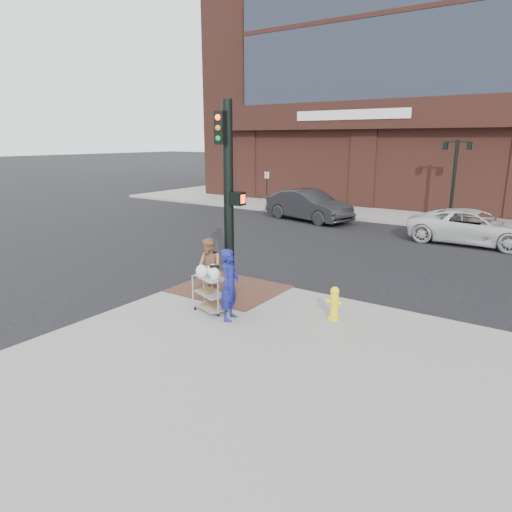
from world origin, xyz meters
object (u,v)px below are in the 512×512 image
Objects in this scene: traffic_signal_pole at (229,193)px; sedan_dark at (309,205)px; woman_blue at (230,285)px; fire_hydrant at (334,303)px; pedestrian_tan at (209,267)px; minivan_white at (474,227)px; lamp_post at (454,171)px; utility_cart at (211,290)px.

traffic_signal_pole reaches higher than sedan_dark.
woman_blue is 2.43m from fire_hydrant.
sedan_dark is 6.18× the size of fire_hydrant.
pedestrian_tan reaches higher than sedan_dark.
traffic_signal_pole is 2.73m from woman_blue.
fire_hydrant is at bearing -4.81° from traffic_signal_pole.
woman_blue reaches higher than minivan_white.
woman_blue is at bearing -146.38° from fire_hydrant.
woman_blue is 2.11× the size of fire_hydrant.
pedestrian_tan is 12.94m from sedan_dark.
woman_blue is at bearing -94.26° from lamp_post.
woman_blue is 1.44× the size of utility_cart.
fire_hydrant is at bearing 174.59° from minivan_white.
lamp_post is 16.12m from pedestrian_tan.
pedestrian_tan is (-2.72, -15.80, -1.69)m from lamp_post.
woman_blue reaches higher than sedan_dark.
pedestrian_tan is 0.31× the size of minivan_white.
traffic_signal_pole is at bearing -147.52° from sedan_dark.
traffic_signal_pole is at bearing -99.24° from lamp_post.
utility_cart is (0.77, -0.87, -0.25)m from pedestrian_tan.
lamp_post is 3.46× the size of utility_cart.
sedan_dark reaches higher than minivan_white.
utility_cart is at bearing 62.58° from woman_blue.
utility_cart is at bearing -147.28° from sedan_dark.
fire_hydrant is (3.22, -0.27, -2.28)m from traffic_signal_pole.
minivan_white is 6.36× the size of fire_hydrant.
minivan_white is at bearing -29.22° from woman_blue.
pedestrian_tan is at bearing -99.75° from lamp_post.
lamp_post is 15.43m from traffic_signal_pole.
utility_cart is (-3.78, -12.17, -0.02)m from minivan_white.
traffic_signal_pole reaches higher than minivan_white.
sedan_dark is 4.22× the size of utility_cart.
sedan_dark is (-3.63, 12.43, -0.12)m from pedestrian_tan.
woman_blue reaches higher than pedestrian_tan.
minivan_white is at bearing -67.79° from lamp_post.
fire_hydrant is at bearing -87.27° from lamp_post.
lamp_post is at bearing 92.73° from fire_hydrant.
woman_blue reaches higher than fire_hydrant.
sedan_dark is at bearing 108.06° from traffic_signal_pole.
utility_cart is at bearing -156.40° from fire_hydrant.
minivan_white is at bearing -83.40° from sedan_dark.
traffic_signal_pole is 2.65m from utility_cart.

